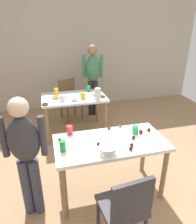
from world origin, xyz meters
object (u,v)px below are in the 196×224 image
at_px(chair_far_table, 69,97).
at_px(person_girl_near, 25,151).
at_px(person_adult_far, 93,75).
at_px(pitcher_far, 98,94).
at_px(dining_table_near, 110,149).
at_px(chair_near_table, 126,207).
at_px(soda_can, 63,146).
at_px(dining_table_far, 74,102).
at_px(mixing_bowl, 107,150).

height_order(chair_far_table, person_girl_near, person_girl_near).
relative_size(person_adult_far, pitcher_far, 7.35).
bearing_deg(dining_table_near, pitcher_far, 81.76).
bearing_deg(chair_near_table, chair_far_table, 92.05).
bearing_deg(chair_far_table, person_girl_near, -106.88).
distance_m(dining_table_near, soda_can, 0.58).
bearing_deg(person_girl_near, dining_table_far, 66.64).
bearing_deg(chair_near_table, dining_table_far, 92.59).
bearing_deg(soda_can, mixing_bowl, -20.52).
xyz_separation_m(dining_table_far, person_adult_far, (0.54, 0.75, 0.31)).
height_order(dining_table_near, pitcher_far, pitcher_far).
bearing_deg(dining_table_far, person_adult_far, 54.38).
relative_size(person_adult_far, mixing_bowl, 8.58).
xyz_separation_m(dining_table_far, person_girl_near, (-0.74, -1.72, 0.19)).
relative_size(dining_table_near, chair_far_table, 1.49).
bearing_deg(soda_can, dining_table_near, 5.91).
xyz_separation_m(dining_table_near, soda_can, (-0.55, -0.06, 0.17)).
relative_size(dining_table_near, chair_near_table, 1.49).
xyz_separation_m(chair_near_table, pitcher_far, (0.27, 2.06, 0.36)).
distance_m(chair_far_table, pitcher_far, 1.13).
bearing_deg(mixing_bowl, chair_near_table, -86.31).
height_order(dining_table_far, mixing_bowl, mixing_bowl).
distance_m(chair_near_table, mixing_bowl, 0.56).
bearing_deg(person_adult_far, mixing_bowl, -100.05).
bearing_deg(pitcher_far, soda_can, -117.93).
bearing_deg(mixing_bowl, pitcher_far, 79.06).
distance_m(dining_table_near, mixing_bowl, 0.29).
bearing_deg(pitcher_far, chair_near_table, -97.59).
distance_m(chair_near_table, person_girl_near, 1.10).
bearing_deg(chair_near_table, pitcher_far, 82.41).
height_order(chair_far_table, soda_can, soda_can).
relative_size(chair_far_table, mixing_bowl, 4.72).
distance_m(chair_near_table, person_adult_far, 3.16).
distance_m(soda_can, pitcher_far, 1.60).
bearing_deg(person_girl_near, mixing_bowl, -9.99).
distance_m(chair_far_table, mixing_bowl, 2.60).
bearing_deg(dining_table_far, chair_far_table, 90.26).
relative_size(person_girl_near, mixing_bowl, 7.61).
distance_m(person_adult_far, mixing_bowl, 2.66).
bearing_deg(soda_can, pitcher_far, 62.07).
xyz_separation_m(chair_far_table, person_adult_far, (0.54, 0.03, 0.46)).
relative_size(person_girl_near, soda_can, 11.49).
bearing_deg(chair_far_table, person_adult_far, 3.65).
relative_size(chair_near_table, chair_far_table, 1.00).
relative_size(person_adult_far, soda_can, 12.96).
bearing_deg(person_adult_far, chair_near_table, -97.95).
relative_size(chair_near_table, soda_can, 7.13).
bearing_deg(person_girl_near, dining_table_near, 4.91).
relative_size(dining_table_far, person_adult_far, 0.74).
relative_size(chair_far_table, soda_can, 7.13).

